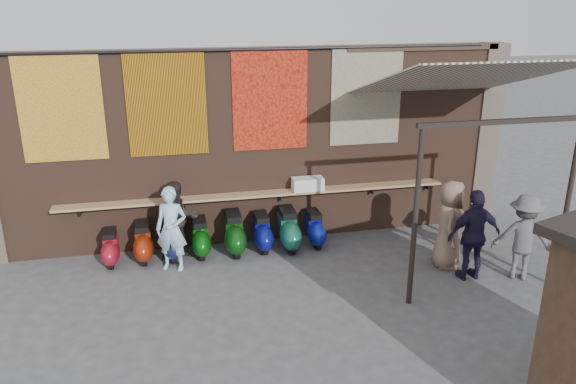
% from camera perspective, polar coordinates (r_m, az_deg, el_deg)
% --- Properties ---
extents(ground, '(70.00, 70.00, 0.00)m').
position_cam_1_polar(ground, '(9.88, -0.71, -10.76)').
color(ground, '#474749').
rests_on(ground, ground).
extents(brick_wall, '(10.00, 0.40, 4.00)m').
position_cam_1_polar(brick_wall, '(11.59, -3.44, 4.56)').
color(brick_wall, brown).
rests_on(brick_wall, ground).
extents(pier_right, '(0.50, 0.50, 4.00)m').
position_cam_1_polar(pier_right, '(13.38, 19.24, 5.53)').
color(pier_right, '#4C4238').
rests_on(pier_right, ground).
extents(eating_counter, '(8.00, 0.32, 0.05)m').
position_cam_1_polar(eating_counter, '(11.50, -3.06, -0.24)').
color(eating_counter, '#9E7A51').
rests_on(eating_counter, brick_wall).
extents(shelf_box, '(0.64, 0.31, 0.27)m').
position_cam_1_polar(shelf_box, '(11.62, 2.02, 0.82)').
color(shelf_box, white).
rests_on(shelf_box, eating_counter).
extents(tapestry_redgold, '(1.50, 0.02, 2.00)m').
position_cam_1_polar(tapestry_redgold, '(11.19, -22.07, 7.89)').
color(tapestry_redgold, '#993416').
rests_on(tapestry_redgold, brick_wall).
extents(tapestry_sun, '(1.50, 0.02, 2.00)m').
position_cam_1_polar(tapestry_sun, '(11.03, -12.23, 8.72)').
color(tapestry_sun, orange).
rests_on(tapestry_sun, brick_wall).
extents(tapestry_orange, '(1.50, 0.02, 2.00)m').
position_cam_1_polar(tapestry_orange, '(11.21, -1.83, 9.31)').
color(tapestry_orange, red).
rests_on(tapestry_orange, brick_wall).
extents(tapestry_multi, '(1.50, 0.02, 2.00)m').
position_cam_1_polar(tapestry_multi, '(11.73, 7.96, 9.60)').
color(tapestry_multi, teal).
rests_on(tapestry_multi, brick_wall).
extents(hang_rail, '(9.50, 0.06, 0.06)m').
position_cam_1_polar(hang_rail, '(11.01, -3.46, 14.26)').
color(hang_rail, black).
rests_on(hang_rail, brick_wall).
extents(scooter_stool_0, '(0.32, 0.71, 0.67)m').
position_cam_1_polar(scooter_stool_0, '(11.43, -17.56, -5.44)').
color(scooter_stool_0, '#A91628').
rests_on(scooter_stool_0, ground).
extents(scooter_stool_1, '(0.36, 0.79, 0.75)m').
position_cam_1_polar(scooter_stool_1, '(11.40, -14.47, -4.98)').
color(scooter_stool_1, maroon).
rests_on(scooter_stool_1, ground).
extents(scooter_stool_2, '(0.37, 0.83, 0.79)m').
position_cam_1_polar(scooter_stool_2, '(11.37, -11.61, -4.71)').
color(scooter_stool_2, '#141D4E').
rests_on(scooter_stool_2, ground).
extents(scooter_stool_3, '(0.35, 0.78, 0.74)m').
position_cam_1_polar(scooter_stool_3, '(11.39, -8.87, -4.62)').
color(scooter_stool_3, '#0B510D').
rests_on(scooter_stool_3, ground).
extents(scooter_stool_4, '(0.40, 0.88, 0.84)m').
position_cam_1_polar(scooter_stool_4, '(11.38, -5.49, -4.22)').
color(scooter_stool_4, '#0D4310').
rests_on(scooter_stool_4, ground).
extents(scooter_stool_5, '(0.36, 0.79, 0.75)m').
position_cam_1_polar(scooter_stool_5, '(11.50, -2.65, -4.12)').
color(scooter_stool_5, navy).
rests_on(scooter_stool_5, ground).
extents(scooter_stool_6, '(0.40, 0.88, 0.83)m').
position_cam_1_polar(scooter_stool_6, '(11.52, 0.02, -3.84)').
color(scooter_stool_6, '#175D47').
rests_on(scooter_stool_6, ground).
extents(scooter_stool_7, '(0.34, 0.75, 0.71)m').
position_cam_1_polar(scooter_stool_7, '(11.73, 2.70, -3.73)').
color(scooter_stool_7, '#0D1796').
rests_on(scooter_stool_7, ground).
extents(diner_left, '(0.70, 0.58, 1.64)m').
position_cam_1_polar(diner_left, '(10.75, -11.76, -3.71)').
color(diner_left, '#A0D3E8').
rests_on(diner_left, ground).
extents(diner_right, '(0.86, 0.73, 1.59)m').
position_cam_1_polar(diner_right, '(11.18, -11.09, -2.87)').
color(diner_right, black).
rests_on(diner_right, ground).
extents(shopper_navy, '(1.01, 0.43, 1.72)m').
position_cam_1_polar(shopper_navy, '(10.70, 18.39, -4.19)').
color(shopper_navy, '#1C1631').
rests_on(shopper_navy, ground).
extents(shopper_grey, '(1.21, 1.03, 1.62)m').
position_cam_1_polar(shopper_grey, '(11.07, 22.78, -4.24)').
color(shopper_grey, '#5C5B60').
rests_on(shopper_grey, ground).
extents(shopper_tan, '(0.87, 1.00, 1.73)m').
position_cam_1_polar(shopper_tan, '(11.06, 16.06, -3.16)').
color(shopper_tan, '#856854').
rests_on(shopper_tan, ground).
extents(awning_canvas, '(3.20, 3.28, 0.97)m').
position_cam_1_polar(awning_canvas, '(10.72, 17.18, 10.99)').
color(awning_canvas, beige).
rests_on(awning_canvas, brick_wall).
extents(awning_ledger, '(3.30, 0.08, 0.12)m').
position_cam_1_polar(awning_ledger, '(12.08, 13.68, 14.08)').
color(awning_ledger, '#33261C').
rests_on(awning_ledger, brick_wall).
extents(awning_header, '(3.00, 0.08, 0.08)m').
position_cam_1_polar(awning_header, '(9.54, 21.22, 6.69)').
color(awning_header, black).
rests_on(awning_header, awning_post_left).
extents(awning_post_left, '(0.09, 0.09, 3.10)m').
position_cam_1_polar(awning_post_left, '(9.30, 12.81, -2.65)').
color(awning_post_left, black).
rests_on(awning_post_left, ground).
extents(awning_post_right, '(0.09, 0.09, 3.10)m').
position_cam_1_polar(awning_post_right, '(10.75, 26.50, -1.23)').
color(awning_post_right, black).
rests_on(awning_post_right, ground).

